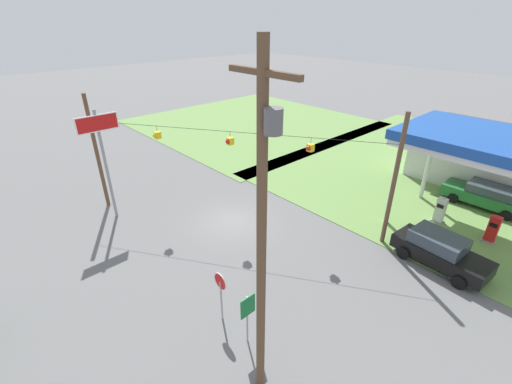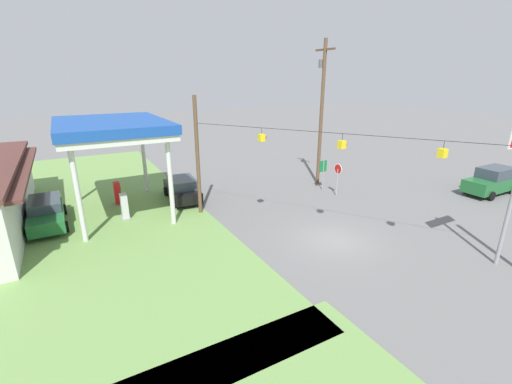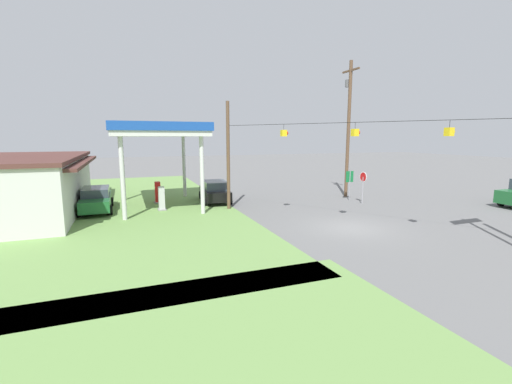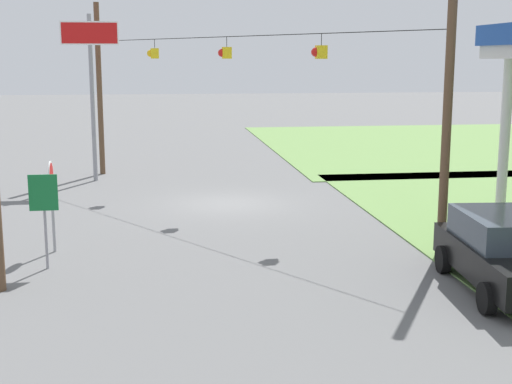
{
  "view_description": "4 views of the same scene",
  "coord_description": "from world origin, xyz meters",
  "px_view_note": "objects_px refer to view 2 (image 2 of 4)",
  "views": [
    {
      "loc": [
        14.6,
        -11.43,
        11.7
      ],
      "look_at": [
        1.7,
        0.42,
        2.63
      ],
      "focal_mm": 24.0,
      "sensor_mm": 36.0,
      "label": 1
    },
    {
      "loc": [
        -12.82,
        12.15,
        8.59
      ],
      "look_at": [
        3.93,
        2.77,
        2.15
      ],
      "focal_mm": 24.0,
      "sensor_mm": 36.0,
      "label": 2
    },
    {
      "loc": [
        -15.74,
        11.83,
        5.12
      ],
      "look_at": [
        4.4,
        4.1,
        1.67
      ],
      "focal_mm": 24.0,
      "sensor_mm": 36.0,
      "label": 3
    },
    {
      "loc": [
        25.16,
        -2.4,
        5.21
      ],
      "look_at": [
        4.13,
        0.46,
        1.2
      ],
      "focal_mm": 50.0,
      "sensor_mm": 36.0,
      "label": 4
    }
  ],
  "objects_px": {
    "car_at_pumps_front": "(182,189)",
    "utility_pole_main": "(321,107)",
    "car_at_pumps_rear": "(46,212)",
    "car_on_crossroad": "(493,181)",
    "fuel_pump_far": "(118,194)",
    "gas_station_canopy": "(111,129)",
    "stop_sign_roadside": "(338,173)",
    "fuel_pump_near": "(125,207)",
    "route_sign": "(323,169)"
  },
  "relations": [
    {
      "from": "fuel_pump_near",
      "to": "utility_pole_main",
      "type": "distance_m",
      "value": 16.58
    },
    {
      "from": "gas_station_canopy",
      "to": "car_at_pumps_front",
      "type": "height_order",
      "value": "gas_station_canopy"
    },
    {
      "from": "car_at_pumps_front",
      "to": "stop_sign_roadside",
      "type": "bearing_deg",
      "value": -109.36
    },
    {
      "from": "fuel_pump_near",
      "to": "route_sign",
      "type": "bearing_deg",
      "value": -95.38
    },
    {
      "from": "gas_station_canopy",
      "to": "car_at_pumps_rear",
      "type": "height_order",
      "value": "gas_station_canopy"
    },
    {
      "from": "gas_station_canopy",
      "to": "utility_pole_main",
      "type": "height_order",
      "value": "utility_pole_main"
    },
    {
      "from": "car_at_pumps_rear",
      "to": "car_at_pumps_front",
      "type": "bearing_deg",
      "value": 91.85
    },
    {
      "from": "car_at_pumps_front",
      "to": "utility_pole_main",
      "type": "xyz_separation_m",
      "value": [
        -1.46,
        -11.35,
        5.43
      ]
    },
    {
      "from": "fuel_pump_near",
      "to": "car_at_pumps_rear",
      "type": "distance_m",
      "value": 4.49
    },
    {
      "from": "fuel_pump_far",
      "to": "stop_sign_roadside",
      "type": "height_order",
      "value": "stop_sign_roadside"
    },
    {
      "from": "car_at_pumps_rear",
      "to": "car_on_crossroad",
      "type": "distance_m",
      "value": 31.51
    },
    {
      "from": "fuel_pump_far",
      "to": "car_at_pumps_rear",
      "type": "bearing_deg",
      "value": 110.34
    },
    {
      "from": "stop_sign_roadside",
      "to": "car_at_pumps_rear",
      "type": "bearing_deg",
      "value": -102.77
    },
    {
      "from": "fuel_pump_near",
      "to": "car_at_pumps_rear",
      "type": "xyz_separation_m",
      "value": [
        1.31,
        4.3,
        0.07
      ]
    },
    {
      "from": "utility_pole_main",
      "to": "fuel_pump_near",
      "type": "bearing_deg",
      "value": 90.82
    },
    {
      "from": "gas_station_canopy",
      "to": "utility_pole_main",
      "type": "distance_m",
      "value": 15.7
    },
    {
      "from": "route_sign",
      "to": "stop_sign_roadside",
      "type": "bearing_deg",
      "value": -178.51
    },
    {
      "from": "stop_sign_roadside",
      "to": "utility_pole_main",
      "type": "distance_m",
      "value": 5.62
    },
    {
      "from": "gas_station_canopy",
      "to": "car_at_pumps_rear",
      "type": "xyz_separation_m",
      "value": [
        -0.14,
        4.29,
        -4.67
      ]
    },
    {
      "from": "gas_station_canopy",
      "to": "stop_sign_roadside",
      "type": "height_order",
      "value": "gas_station_canopy"
    },
    {
      "from": "gas_station_canopy",
      "to": "car_on_crossroad",
      "type": "xyz_separation_m",
      "value": [
        -10.0,
        -25.63,
        -4.49
      ]
    },
    {
      "from": "fuel_pump_near",
      "to": "car_at_pumps_rear",
      "type": "bearing_deg",
      "value": 73.0
    },
    {
      "from": "gas_station_canopy",
      "to": "fuel_pump_far",
      "type": "bearing_deg",
      "value": -0.06
    },
    {
      "from": "fuel_pump_far",
      "to": "car_at_pumps_front",
      "type": "relative_size",
      "value": 0.35
    },
    {
      "from": "car_at_pumps_rear",
      "to": "car_on_crossroad",
      "type": "relative_size",
      "value": 1.05
    },
    {
      "from": "car_on_crossroad",
      "to": "utility_pole_main",
      "type": "height_order",
      "value": "utility_pole_main"
    },
    {
      "from": "car_on_crossroad",
      "to": "car_at_pumps_front",
      "type": "bearing_deg",
      "value": -24.66
    },
    {
      "from": "car_at_pumps_front",
      "to": "car_on_crossroad",
      "type": "relative_size",
      "value": 0.97
    },
    {
      "from": "car_at_pumps_front",
      "to": "utility_pole_main",
      "type": "bearing_deg",
      "value": -92.66
    },
    {
      "from": "gas_station_canopy",
      "to": "fuel_pump_far",
      "type": "height_order",
      "value": "gas_station_canopy"
    },
    {
      "from": "gas_station_canopy",
      "to": "fuel_pump_near",
      "type": "height_order",
      "value": "gas_station_canopy"
    },
    {
      "from": "fuel_pump_near",
      "to": "car_on_crossroad",
      "type": "relative_size",
      "value": 0.34
    },
    {
      "from": "car_at_pumps_rear",
      "to": "car_on_crossroad",
      "type": "height_order",
      "value": "car_on_crossroad"
    },
    {
      "from": "car_at_pumps_front",
      "to": "car_on_crossroad",
      "type": "height_order",
      "value": "car_on_crossroad"
    },
    {
      "from": "fuel_pump_near",
      "to": "fuel_pump_far",
      "type": "bearing_deg",
      "value": 0.0
    },
    {
      "from": "fuel_pump_near",
      "to": "car_on_crossroad",
      "type": "distance_m",
      "value": 27.02
    },
    {
      "from": "fuel_pump_far",
      "to": "gas_station_canopy",
      "type": "bearing_deg",
      "value": 179.94
    },
    {
      "from": "gas_station_canopy",
      "to": "route_sign",
      "type": "height_order",
      "value": "gas_station_canopy"
    },
    {
      "from": "fuel_pump_near",
      "to": "stop_sign_roadside",
      "type": "height_order",
      "value": "stop_sign_roadside"
    },
    {
      "from": "gas_station_canopy",
      "to": "car_at_pumps_front",
      "type": "relative_size",
      "value": 1.81
    },
    {
      "from": "stop_sign_roadside",
      "to": "utility_pole_main",
      "type": "bearing_deg",
      "value": 166.59
    },
    {
      "from": "fuel_pump_far",
      "to": "utility_pole_main",
      "type": "height_order",
      "value": "utility_pole_main"
    },
    {
      "from": "car_on_crossroad",
      "to": "utility_pole_main",
      "type": "relative_size",
      "value": 0.43
    },
    {
      "from": "gas_station_canopy",
      "to": "car_at_pumps_rear",
      "type": "distance_m",
      "value": 6.34
    },
    {
      "from": "stop_sign_roadside",
      "to": "utility_pole_main",
      "type": "relative_size",
      "value": 0.22
    },
    {
      "from": "gas_station_canopy",
      "to": "fuel_pump_near",
      "type": "xyz_separation_m",
      "value": [
        -1.45,
        -0.0,
        -4.74
      ]
    },
    {
      "from": "car_at_pumps_rear",
      "to": "fuel_pump_far",
      "type": "bearing_deg",
      "value": 109.73
    },
    {
      "from": "car_at_pumps_front",
      "to": "stop_sign_roadside",
      "type": "distance_m",
      "value": 11.61
    },
    {
      "from": "fuel_pump_near",
      "to": "car_at_pumps_front",
      "type": "xyz_separation_m",
      "value": [
        1.68,
        -4.29,
        0.09
      ]
    },
    {
      "from": "car_at_pumps_rear",
      "to": "utility_pole_main",
      "type": "xyz_separation_m",
      "value": [
        -1.09,
        -19.93,
        5.46
      ]
    }
  ]
}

